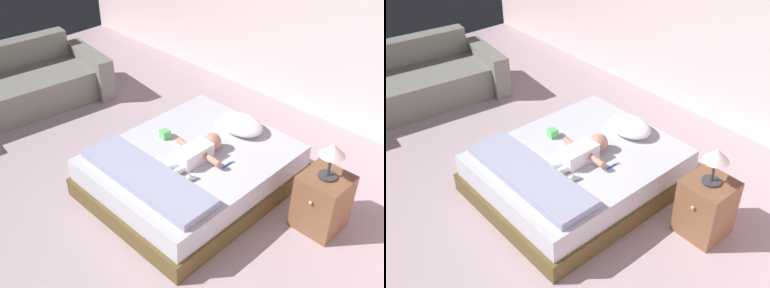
# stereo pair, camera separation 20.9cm
# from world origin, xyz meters

# --- Properties ---
(ground_plane) EXTENTS (8.00, 8.00, 0.00)m
(ground_plane) POSITION_xyz_m (0.00, 0.00, 0.00)
(ground_plane) COLOR #AF99A2
(wall_behind_bed) EXTENTS (8.00, 0.12, 2.52)m
(wall_behind_bed) POSITION_xyz_m (0.00, 3.00, 1.26)
(wall_behind_bed) COLOR silver
(wall_behind_bed) RESTS_ON ground_plane
(bed) EXTENTS (1.46, 1.77, 0.39)m
(bed) POSITION_xyz_m (0.15, 1.00, 0.19)
(bed) COLOR brown
(bed) RESTS_ON ground_plane
(pillow) EXTENTS (0.46, 0.34, 0.14)m
(pillow) POSITION_xyz_m (0.22, 1.59, 0.46)
(pillow) COLOR white
(pillow) RESTS_ON bed
(baby) EXTENTS (0.51, 0.65, 0.16)m
(baby) POSITION_xyz_m (0.24, 0.98, 0.46)
(baby) COLOR white
(baby) RESTS_ON bed
(toothbrush) EXTENTS (0.02, 0.12, 0.02)m
(toothbrush) POSITION_xyz_m (0.49, 1.09, 0.40)
(toothbrush) COLOR blue
(toothbrush) RESTS_ON bed
(couch) EXTENTS (1.23, 2.26, 0.70)m
(couch) POSITION_xyz_m (-2.41, 0.53, 0.25)
(couch) COLOR gray
(couch) RESTS_ON ground_plane
(nightstand) EXTENTS (0.37, 0.40, 0.52)m
(nightstand) POSITION_xyz_m (1.26, 1.40, 0.26)
(nightstand) COLOR brown
(nightstand) RESTS_ON ground_plane
(lamp) EXTENTS (0.21, 0.21, 0.32)m
(lamp) POSITION_xyz_m (1.26, 1.40, 0.76)
(lamp) COLOR #333338
(lamp) RESTS_ON nightstand
(blanket) EXTENTS (1.31, 0.39, 0.07)m
(blanket) POSITION_xyz_m (0.15, 0.46, 0.43)
(blanket) COLOR #9699B9
(blanket) RESTS_ON bed
(toy_block) EXTENTS (0.09, 0.09, 0.08)m
(toy_block) POSITION_xyz_m (-0.21, 0.99, 0.43)
(toy_block) COLOR #61CA6B
(toy_block) RESTS_ON bed
(baby_bottle) EXTENTS (0.06, 0.10, 0.07)m
(baby_bottle) POSITION_xyz_m (0.42, 0.71, 0.42)
(baby_bottle) COLOR white
(baby_bottle) RESTS_ON bed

